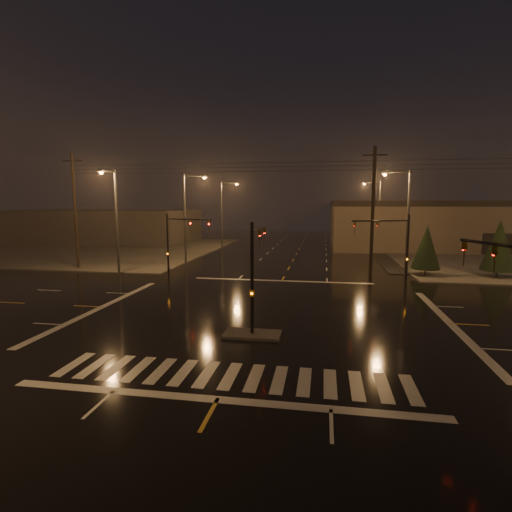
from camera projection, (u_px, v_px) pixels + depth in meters
The scene contains 20 objects.
ground at pixel (263, 315), 25.02m from camera, with size 140.00×140.00×0.00m, color black.
sidewalk_nw at pixel (95, 249), 59.32m from camera, with size 36.00×36.00×0.12m, color #413F3A.
median_island at pixel (252, 334), 21.10m from camera, with size 3.00×1.60×0.15m, color #413F3A.
crosswalk at pixel (230, 376), 16.22m from camera, with size 15.00×2.60×0.01m, color beige.
stop_bar_near at pixel (217, 400), 14.27m from camera, with size 16.00×0.50×0.01m, color beige.
stop_bar_far at pixel (282, 281), 35.76m from camera, with size 16.00×0.50×0.01m, color beige.
commercial_block at pixel (106, 226), 71.50m from camera, with size 30.00×18.00×5.60m, color #433D3B.
signal_mast_median at pixel (255, 263), 21.51m from camera, with size 0.25×4.59×6.00m.
signal_mast_ne at pixel (396, 241), 32.82m from camera, with size 4.84×1.86×6.00m.
signal_mast_nw at pixel (176, 238), 35.99m from camera, with size 4.84×1.86×6.00m.
streetlight_1 at pixel (187, 213), 43.68m from camera, with size 2.77×0.32×10.00m.
streetlight_2 at pixel (224, 210), 59.31m from camera, with size 2.77×0.32×10.00m.
streetlight_3 at pixel (405, 215), 38.00m from camera, with size 2.77×0.32×10.00m.
streetlight_4 at pixel (378, 210), 57.53m from camera, with size 2.77×0.32×10.00m.
streetlight_5 at pixel (115, 215), 37.83m from camera, with size 0.32×2.77×10.00m.
utility_pole_0 at pixel (75, 211), 41.54m from camera, with size 2.20×0.32×12.00m.
utility_pole_1 at pixel (373, 212), 36.53m from camera, with size 2.20×0.32×12.00m.
conifer_0 at pixel (426, 247), 37.77m from camera, with size 2.66×2.66×4.86m.
conifer_1 at pixel (499, 245), 36.82m from camera, with size 3.00×3.00×5.38m.
car_parked at pixel (499, 257), 45.48m from camera, with size 1.87×4.65×1.58m, color black.
Camera 1 is at (3.63, -24.02, 7.02)m, focal length 28.00 mm.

